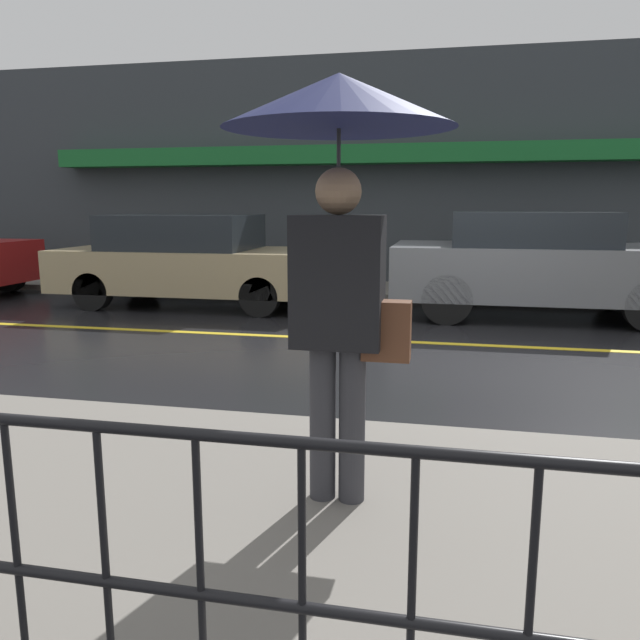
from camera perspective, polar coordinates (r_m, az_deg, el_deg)
ground_plane at (r=7.65m, az=13.40°, el=-2.22°), size 80.00×80.00×0.00m
sidewalk_near at (r=3.22m, az=15.41°, el=-19.54°), size 28.00×2.98×0.11m
sidewalk_far at (r=11.74m, az=12.96°, el=2.45°), size 28.00×1.94×0.11m
lane_marking at (r=7.65m, az=13.41°, el=-2.19°), size 25.20×0.12×0.01m
building_storefront at (r=12.73m, az=13.31°, el=13.15°), size 28.00×0.85×4.53m
railing_foreground at (r=1.84m, az=18.78°, el=-21.64°), size 12.00×0.04×0.92m
pedestrian at (r=3.10m, az=1.80°, el=14.02°), size 1.13×1.13×2.15m
car_tan at (r=10.51m, az=-11.69°, el=5.38°), size 4.43×1.84×1.48m
car_grey at (r=9.71m, az=19.23°, el=4.93°), size 4.23×1.91×1.54m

